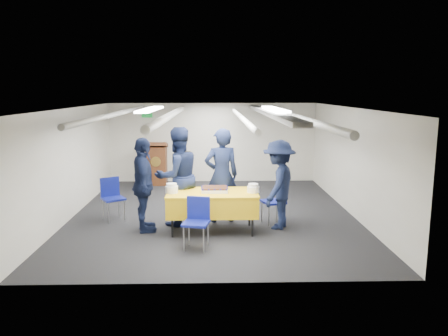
% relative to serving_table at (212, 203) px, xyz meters
% --- Properties ---
extents(ground, '(7.00, 7.00, 0.00)m').
position_rel_serving_table_xyz_m(ground, '(0.02, 1.21, -0.56)').
color(ground, black).
rests_on(ground, ground).
extents(room_shell, '(6.00, 7.00, 2.30)m').
position_rel_serving_table_xyz_m(room_shell, '(0.11, 1.61, 1.25)').
color(room_shell, silver).
rests_on(room_shell, ground).
extents(serving_table, '(1.71, 0.91, 0.77)m').
position_rel_serving_table_xyz_m(serving_table, '(0.00, 0.00, 0.00)').
color(serving_table, black).
rests_on(serving_table, ground).
extents(sheet_cake, '(0.51, 0.40, 0.09)m').
position_rel_serving_table_xyz_m(sheet_cake, '(0.04, 0.04, 0.25)').
color(sheet_cake, white).
rests_on(sheet_cake, serving_table).
extents(plate_stack_left, '(0.24, 0.24, 0.18)m').
position_rel_serving_table_xyz_m(plate_stack_left, '(-0.76, -0.05, 0.30)').
color(plate_stack_left, white).
rests_on(plate_stack_left, serving_table).
extents(plate_stack_right, '(0.23, 0.23, 0.16)m').
position_rel_serving_table_xyz_m(plate_stack_right, '(0.77, -0.05, 0.29)').
color(plate_stack_right, white).
rests_on(plate_stack_right, serving_table).
extents(podium, '(0.62, 0.53, 1.25)m').
position_rel_serving_table_xyz_m(podium, '(-1.58, 4.25, 0.05)').
color(podium, '#5F3017').
rests_on(podium, ground).
extents(chair_near, '(0.50, 0.50, 0.87)m').
position_rel_serving_table_xyz_m(chair_near, '(-0.26, -0.85, -0.03)').
color(chair_near, gray).
rests_on(chair_near, ground).
extents(chair_right, '(0.53, 0.53, 0.87)m').
position_rel_serving_table_xyz_m(chair_right, '(1.30, 0.50, -0.03)').
color(chair_right, gray).
rests_on(chair_right, ground).
extents(chair_left, '(0.58, 0.58, 0.87)m').
position_rel_serving_table_xyz_m(chair_left, '(-2.10, 0.88, -0.03)').
color(chair_left, gray).
rests_on(chair_left, ground).
extents(sailor_a, '(0.78, 0.59, 1.92)m').
position_rel_serving_table_xyz_m(sailor_a, '(0.19, 0.65, 0.40)').
color(sailor_a, black).
rests_on(sailor_a, ground).
extents(sailor_b, '(1.20, 1.13, 1.96)m').
position_rel_serving_table_xyz_m(sailor_b, '(-0.69, 0.47, 0.42)').
color(sailor_b, black).
rests_on(sailor_b, ground).
extents(sailor_c, '(0.64, 1.12, 1.80)m').
position_rel_serving_table_xyz_m(sailor_c, '(-1.30, 0.04, 0.34)').
color(sailor_c, black).
rests_on(sailor_c, ground).
extents(sailor_d, '(1.05, 1.28, 1.73)m').
position_rel_serving_table_xyz_m(sailor_d, '(1.28, 0.19, 0.31)').
color(sailor_d, black).
rests_on(sailor_d, ground).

